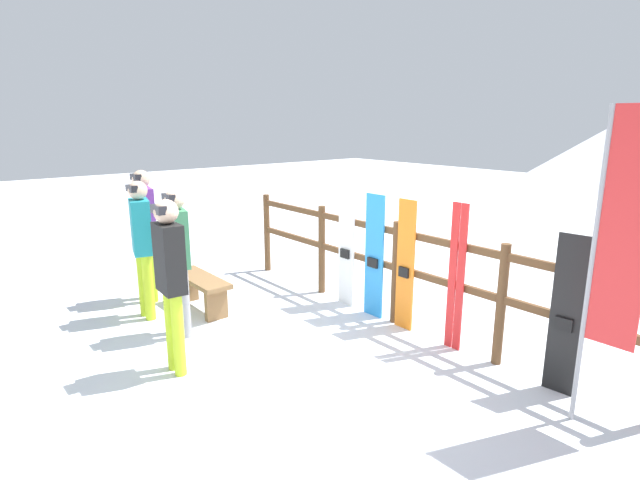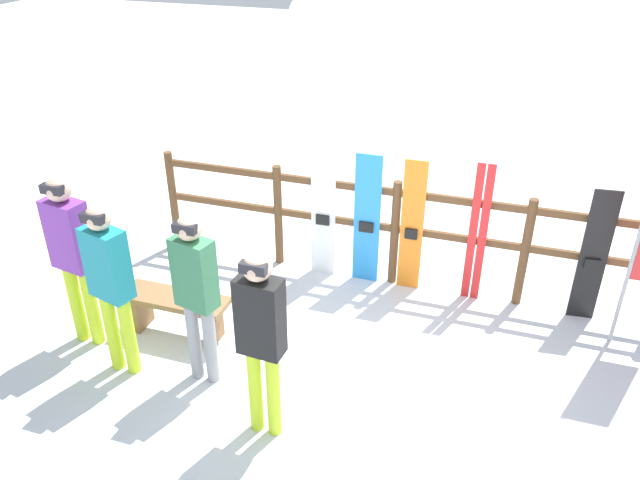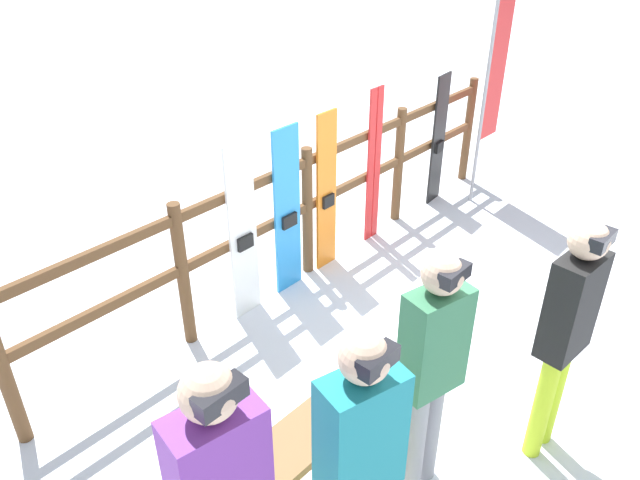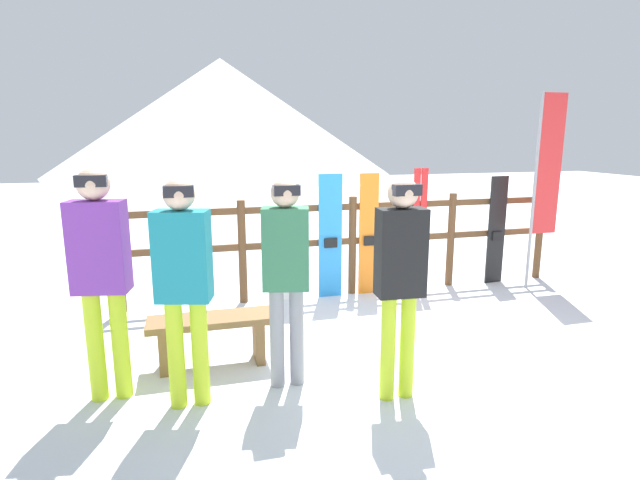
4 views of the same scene
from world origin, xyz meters
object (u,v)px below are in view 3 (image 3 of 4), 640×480
(person_teal, at_px, (360,455))
(snowboard_black_stripe, at_px, (438,140))
(ski_pair_red, at_px, (374,167))
(person_black, at_px, (567,324))
(snowboard_white, at_px, (243,234))
(bench, at_px, (295,456))
(person_plaid_green, at_px, (432,360))
(rental_flag, at_px, (494,69))
(snowboard_blue, at_px, (287,212))
(snowboard_orange, at_px, (326,193))

(person_teal, relative_size, snowboard_black_stripe, 1.16)
(ski_pair_red, xyz_separation_m, snowboard_black_stripe, (1.18, -0.00, -0.07))
(person_black, relative_size, snowboard_black_stripe, 1.16)
(snowboard_white, xyz_separation_m, ski_pair_red, (1.75, 0.00, 0.02))
(bench, relative_size, snowboard_white, 0.70)
(person_plaid_green, xyz_separation_m, rental_flag, (3.81, 1.80, 0.51))
(bench, distance_m, snowboard_white, 1.99)
(snowboard_white, bearing_deg, snowboard_blue, -0.00)
(snowboard_white, height_order, snowboard_orange, snowboard_white)
(person_teal, bearing_deg, ski_pair_red, 37.08)
(snowboard_white, bearing_deg, snowboard_black_stripe, -0.00)
(snowboard_orange, bearing_deg, rental_flag, -8.40)
(person_plaid_green, xyz_separation_m, snowboard_white, (0.47, 2.15, -0.23))
(snowboard_blue, xyz_separation_m, snowboard_orange, (0.51, -0.00, -0.00))
(ski_pair_red, distance_m, snowboard_black_stripe, 1.18)
(rental_flag, bearing_deg, snowboard_orange, 171.60)
(snowboard_black_stripe, bearing_deg, rental_flag, -39.03)
(snowboard_blue, xyz_separation_m, rental_flag, (2.82, -0.34, 0.75))
(person_teal, xyz_separation_m, snowboard_blue, (1.78, 2.27, -0.25))
(snowboard_blue, xyz_separation_m, snowboard_black_stripe, (2.40, -0.00, -0.04))
(person_teal, height_order, person_black, person_teal)
(person_plaid_green, height_order, snowboard_black_stripe, person_plaid_green)
(person_black, distance_m, ski_pair_red, 2.95)
(snowboard_white, bearing_deg, ski_pair_red, 0.11)
(person_plaid_green, bearing_deg, snowboard_blue, 65.21)
(person_plaid_green, bearing_deg, person_black, -28.31)
(bench, relative_size, rental_flag, 0.43)
(person_plaid_green, bearing_deg, snowboard_orange, 54.95)
(snowboard_black_stripe, bearing_deg, person_plaid_green, -147.70)
(snowboard_white, xyz_separation_m, snowboard_blue, (0.52, -0.00, -0.01))
(snowboard_white, relative_size, snowboard_blue, 1.01)
(person_plaid_green, relative_size, snowboard_white, 1.08)
(bench, relative_size, person_teal, 0.64)
(person_teal, relative_size, person_black, 1.00)
(ski_pair_red, bearing_deg, person_teal, -142.92)
(person_plaid_green, relative_size, ski_pair_red, 1.06)
(bench, xyz_separation_m, ski_pair_red, (2.80, 1.63, 0.48))
(person_plaid_green, height_order, ski_pair_red, person_plaid_green)
(person_plaid_green, height_order, rental_flag, rental_flag)
(person_black, relative_size, person_plaid_green, 1.02)
(ski_pair_red, bearing_deg, rental_flag, -12.16)
(bench, distance_m, snowboard_black_stripe, 4.31)
(snowboard_blue, bearing_deg, person_plaid_green, -114.79)
(snowboard_orange, height_order, ski_pair_red, ski_pair_red)
(person_plaid_green, bearing_deg, snowboard_white, 77.59)
(bench, height_order, ski_pair_red, ski_pair_red)
(ski_pair_red, bearing_deg, person_black, -118.89)
(snowboard_black_stripe, bearing_deg, snowboard_white, 180.00)
(person_black, xyz_separation_m, ski_pair_red, (1.42, 2.58, -0.24))
(snowboard_blue, height_order, ski_pair_red, ski_pair_red)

